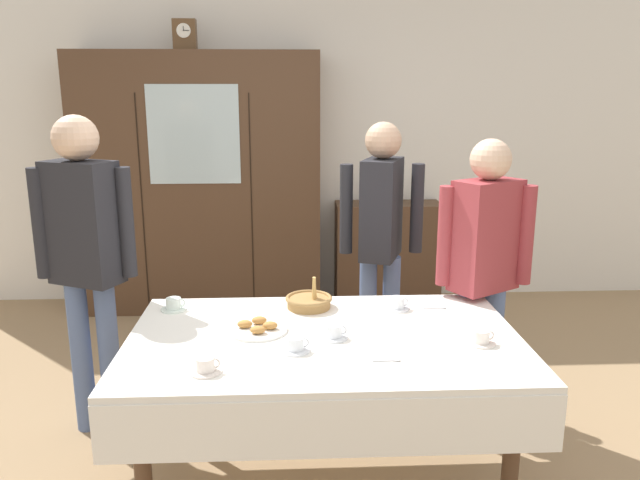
{
  "coord_description": "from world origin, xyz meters",
  "views": [
    {
      "loc": [
        -0.14,
        -2.83,
        1.86
      ],
      "look_at": [
        0.0,
        0.2,
        1.11
      ],
      "focal_mm": 34.81,
      "sensor_mm": 36.0,
      "label": 1
    }
  ],
  "objects_px": {
    "bread_basket": "(309,301)",
    "tea_cup_mid_left": "(397,304)",
    "pastry_plate": "(258,328)",
    "book_stack": "(389,196)",
    "person_beside_shelf": "(381,227)",
    "tea_cup_mid_right": "(205,366)",
    "person_behind_table_right": "(484,257)",
    "wall_cabinet": "(200,184)",
    "spoon_near_right": "(391,360)",
    "bookshelf_low": "(387,253)",
    "tea_cup_far_left": "(295,345)",
    "tea_cup_front_edge": "(481,338)",
    "tea_cup_near_left": "(174,305)",
    "person_behind_table_left": "(85,245)",
    "mantel_clock": "(185,35)",
    "tea_cup_back_edge": "(334,332)",
    "dining_table": "(325,358)",
    "spoon_near_left": "(438,308)"
  },
  "relations": [
    {
      "from": "bread_basket",
      "to": "tea_cup_mid_left",
      "type": "bearing_deg",
      "value": -5.53
    },
    {
      "from": "pastry_plate",
      "to": "book_stack",
      "type": "bearing_deg",
      "value": 68.4
    },
    {
      "from": "pastry_plate",
      "to": "person_beside_shelf",
      "type": "relative_size",
      "value": 0.17
    },
    {
      "from": "pastry_plate",
      "to": "tea_cup_mid_right",
      "type": "bearing_deg",
      "value": -113.45
    },
    {
      "from": "bread_basket",
      "to": "person_beside_shelf",
      "type": "relative_size",
      "value": 0.14
    },
    {
      "from": "tea_cup_mid_left",
      "to": "tea_cup_mid_right",
      "type": "distance_m",
      "value": 1.11
    },
    {
      "from": "bread_basket",
      "to": "person_behind_table_right",
      "type": "height_order",
      "value": "person_behind_table_right"
    },
    {
      "from": "wall_cabinet",
      "to": "person_behind_table_right",
      "type": "distance_m",
      "value": 2.7
    },
    {
      "from": "spoon_near_right",
      "to": "person_beside_shelf",
      "type": "height_order",
      "value": "person_beside_shelf"
    },
    {
      "from": "tea_cup_mid_right",
      "to": "pastry_plate",
      "type": "height_order",
      "value": "tea_cup_mid_right"
    },
    {
      "from": "bookshelf_low",
      "to": "person_beside_shelf",
      "type": "relative_size",
      "value": 0.55
    },
    {
      "from": "tea_cup_far_left",
      "to": "tea_cup_front_edge",
      "type": "bearing_deg",
      "value": 2.88
    },
    {
      "from": "tea_cup_far_left",
      "to": "tea_cup_near_left",
      "type": "bearing_deg",
      "value": 138.73
    },
    {
      "from": "tea_cup_front_edge",
      "to": "tea_cup_far_left",
      "type": "distance_m",
      "value": 0.82
    },
    {
      "from": "wall_cabinet",
      "to": "bread_basket",
      "type": "distance_m",
      "value": 2.35
    },
    {
      "from": "person_behind_table_right",
      "to": "person_behind_table_left",
      "type": "relative_size",
      "value": 0.93
    },
    {
      "from": "tea_cup_mid_right",
      "to": "person_beside_shelf",
      "type": "distance_m",
      "value": 1.74
    },
    {
      "from": "person_behind_table_left",
      "to": "mantel_clock",
      "type": "bearing_deg",
      "value": 82.67
    },
    {
      "from": "bookshelf_low",
      "to": "tea_cup_far_left",
      "type": "distance_m",
      "value": 2.91
    },
    {
      "from": "tea_cup_back_edge",
      "to": "pastry_plate",
      "type": "relative_size",
      "value": 0.46
    },
    {
      "from": "dining_table",
      "to": "spoon_near_left",
      "type": "height_order",
      "value": "spoon_near_left"
    },
    {
      "from": "book_stack",
      "to": "tea_cup_far_left",
      "type": "bearing_deg",
      "value": -106.68
    },
    {
      "from": "tea_cup_far_left",
      "to": "pastry_plate",
      "type": "distance_m",
      "value": 0.29
    },
    {
      "from": "tea_cup_far_left",
      "to": "person_behind_table_right",
      "type": "xyz_separation_m",
      "value": [
        1.02,
        0.7,
        0.18
      ]
    },
    {
      "from": "tea_cup_front_edge",
      "to": "pastry_plate",
      "type": "distance_m",
      "value": 1.01
    },
    {
      "from": "book_stack",
      "to": "pastry_plate",
      "type": "height_order",
      "value": "book_stack"
    },
    {
      "from": "book_stack",
      "to": "tea_cup_near_left",
      "type": "height_order",
      "value": "book_stack"
    },
    {
      "from": "tea_cup_back_edge",
      "to": "spoon_near_left",
      "type": "bearing_deg",
      "value": 32.52
    },
    {
      "from": "book_stack",
      "to": "tea_cup_far_left",
      "type": "xyz_separation_m",
      "value": [
        -0.83,
        -2.77,
        -0.17
      ]
    },
    {
      "from": "tea_cup_far_left",
      "to": "person_behind_table_right",
      "type": "bearing_deg",
      "value": 34.52
    },
    {
      "from": "book_stack",
      "to": "person_behind_table_left",
      "type": "height_order",
      "value": "person_behind_table_left"
    },
    {
      "from": "mantel_clock",
      "to": "person_behind_table_left",
      "type": "bearing_deg",
      "value": -97.33
    },
    {
      "from": "book_stack",
      "to": "tea_cup_near_left",
      "type": "relative_size",
      "value": 1.77
    },
    {
      "from": "tea_cup_near_left",
      "to": "pastry_plate",
      "type": "relative_size",
      "value": 0.46
    },
    {
      "from": "tea_cup_back_edge",
      "to": "mantel_clock",
      "type": "bearing_deg",
      "value": 111.32
    },
    {
      "from": "wall_cabinet",
      "to": "book_stack",
      "type": "xyz_separation_m",
      "value": [
        1.6,
        0.05,
        -0.12
      ]
    },
    {
      "from": "tea_cup_mid_left",
      "to": "bread_basket",
      "type": "distance_m",
      "value": 0.45
    },
    {
      "from": "tea_cup_back_edge",
      "to": "person_beside_shelf",
      "type": "xyz_separation_m",
      "value": [
        0.37,
        1.15,
        0.22
      ]
    },
    {
      "from": "tea_cup_mid_right",
      "to": "spoon_near_left",
      "type": "bearing_deg",
      "value": 31.87
    },
    {
      "from": "bookshelf_low",
      "to": "tea_cup_mid_right",
      "type": "bearing_deg",
      "value": -111.86
    },
    {
      "from": "tea_cup_far_left",
      "to": "bread_basket",
      "type": "height_order",
      "value": "bread_basket"
    },
    {
      "from": "bookshelf_low",
      "to": "book_stack",
      "type": "bearing_deg",
      "value": 75.96
    },
    {
      "from": "bookshelf_low",
      "to": "book_stack",
      "type": "distance_m",
      "value": 0.51
    },
    {
      "from": "bookshelf_low",
      "to": "person_behind_table_left",
      "type": "height_order",
      "value": "person_behind_table_left"
    },
    {
      "from": "tea_cup_mid_left",
      "to": "spoon_near_left",
      "type": "relative_size",
      "value": 1.09
    },
    {
      "from": "tea_cup_back_edge",
      "to": "person_behind_table_left",
      "type": "bearing_deg",
      "value": 154.68
    },
    {
      "from": "bookshelf_low",
      "to": "tea_cup_mid_left",
      "type": "relative_size",
      "value": 6.99
    },
    {
      "from": "person_behind_table_right",
      "to": "mantel_clock",
      "type": "bearing_deg",
      "value": 132.71
    },
    {
      "from": "wall_cabinet",
      "to": "tea_cup_far_left",
      "type": "bearing_deg",
      "value": -74.23
    },
    {
      "from": "wall_cabinet",
      "to": "person_beside_shelf",
      "type": "distance_m",
      "value": 1.95
    }
  ]
}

